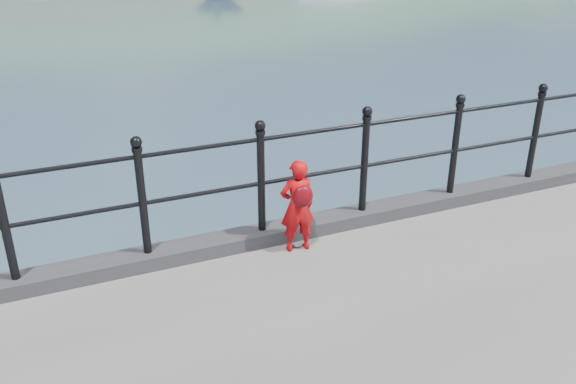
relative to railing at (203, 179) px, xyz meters
name	(u,v)px	position (x,y,z in m)	size (l,w,h in m)	color
ground	(209,324)	(0.00, 0.15, -1.82)	(600.00, 600.00, 0.00)	#2D4251
kerb	(207,246)	(0.00, 0.00, -0.75)	(60.00, 0.30, 0.15)	#28282B
railing	(203,179)	(0.00, 0.00, 0.00)	(18.11, 0.11, 1.20)	black
child	(298,205)	(0.87, -0.29, -0.32)	(0.38, 0.32, 0.99)	red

